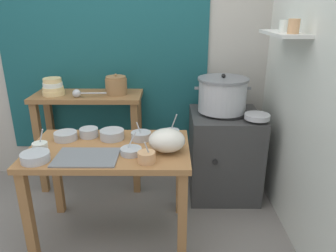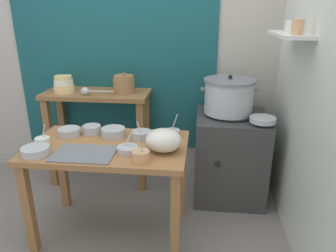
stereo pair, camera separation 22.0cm
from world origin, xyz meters
The scene contains 22 objects.
ground_plane centered at (0.00, 0.00, 0.00)m, with size 9.00×9.00×0.00m, color gray.
wall_back centered at (0.08, 1.10, 1.30)m, with size 4.40×0.12×2.60m.
wall_right centered at (1.40, 0.20, 1.30)m, with size 0.30×3.20×2.60m.
prep_table centered at (0.04, 0.08, 0.61)m, with size 1.10×0.66×0.72m.
back_shelf_table centered at (-0.28, 0.83, 0.68)m, with size 0.96×0.40×0.90m.
stove_block centered at (0.94, 0.70, 0.38)m, with size 0.60×0.61×0.78m.
steamer_pot centered at (0.90, 0.72, 0.93)m, with size 0.48×0.43×0.33m.
clay_pot centered at (-0.02, 0.83, 0.98)m, with size 0.19×0.19×0.18m.
bowl_stack_enamel centered at (-0.57, 0.80, 0.97)m, with size 0.19×0.19×0.15m.
ladle centered at (-0.33, 0.72, 0.94)m, with size 0.29×0.07×0.07m.
serving_tray centered at (-0.08, -0.09, 0.72)m, with size 0.40×0.28×0.01m, color slate.
plastic_bag centered at (0.44, 0.02, 0.80)m, with size 0.24×0.21×0.16m, color silver.
wide_pan centered at (1.16, 0.51, 0.80)m, with size 0.20×0.20×0.04m, color #B7BABF.
prep_bowl_0 centered at (0.03, 0.23, 0.76)m, with size 0.18×0.18×0.07m.
prep_bowl_1 centered at (0.20, -0.03, 0.74)m, with size 0.14×0.14×0.15m.
prep_bowl_2 centered at (0.47, 0.28, 0.75)m, with size 0.11×0.11×0.18m.
prep_bowl_3 centered at (-0.41, 0.02, 0.75)m, with size 0.10×0.10×0.16m.
prep_bowl_4 centered at (0.25, 0.22, 0.75)m, with size 0.15×0.15×0.14m.
prep_bowl_5 centered at (-0.30, 0.22, 0.75)m, with size 0.16×0.16×0.06m.
prep_bowl_6 centered at (-0.15, 0.27, 0.75)m, with size 0.14×0.14×0.06m.
prep_bowl_7 centered at (0.31, -0.14, 0.76)m, with size 0.11×0.11×0.15m.
prep_bowl_8 centered at (-0.38, -0.13, 0.75)m, with size 0.18×0.18×0.06m.
Camera 1 is at (0.46, -1.92, 1.62)m, focal length 34.13 mm.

